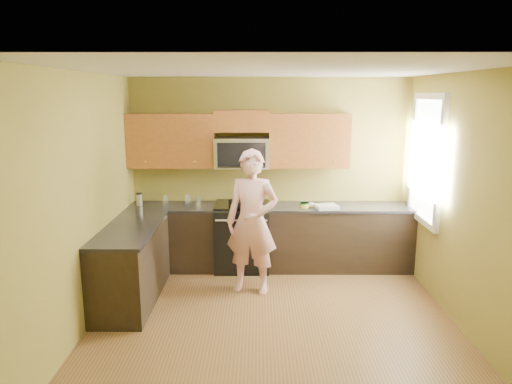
{
  "coord_description": "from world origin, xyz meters",
  "views": [
    {
      "loc": [
        -0.17,
        -4.72,
        2.47
      ],
      "look_at": [
        -0.2,
        1.3,
        1.2
      ],
      "focal_mm": 32.8,
      "sensor_mm": 36.0,
      "label": 1
    }
  ],
  "objects_px": {
    "stove": "(242,236)",
    "travel_mug": "(140,205)",
    "microwave": "(242,167)",
    "frying_pan": "(239,205)",
    "woman": "(252,222)",
    "butter_tub": "(305,208)"
  },
  "relations": [
    {
      "from": "microwave",
      "to": "frying_pan",
      "type": "height_order",
      "value": "microwave"
    },
    {
      "from": "microwave",
      "to": "butter_tub",
      "type": "bearing_deg",
      "value": -14.43
    },
    {
      "from": "woman",
      "to": "frying_pan",
      "type": "distance_m",
      "value": 0.76
    },
    {
      "from": "microwave",
      "to": "frying_pan",
      "type": "distance_m",
      "value": 0.53
    },
    {
      "from": "microwave",
      "to": "travel_mug",
      "type": "xyz_separation_m",
      "value": [
        -1.45,
        -0.1,
        -0.53
      ]
    },
    {
      "from": "woman",
      "to": "travel_mug",
      "type": "xyz_separation_m",
      "value": [
        -1.6,
        0.81,
        0.01
      ]
    },
    {
      "from": "stove",
      "to": "frying_pan",
      "type": "relative_size",
      "value": 1.94
    },
    {
      "from": "microwave",
      "to": "woman",
      "type": "bearing_deg",
      "value": -80.5
    },
    {
      "from": "stove",
      "to": "microwave",
      "type": "distance_m",
      "value": 0.98
    },
    {
      "from": "stove",
      "to": "travel_mug",
      "type": "distance_m",
      "value": 1.52
    },
    {
      "from": "frying_pan",
      "to": "travel_mug",
      "type": "xyz_separation_m",
      "value": [
        -1.41,
        0.08,
        -0.03
      ]
    },
    {
      "from": "travel_mug",
      "to": "butter_tub",
      "type": "bearing_deg",
      "value": -3.05
    },
    {
      "from": "stove",
      "to": "woman",
      "type": "xyz_separation_m",
      "value": [
        0.15,
        -0.79,
        0.43
      ]
    },
    {
      "from": "travel_mug",
      "to": "microwave",
      "type": "bearing_deg",
      "value": 3.98
    },
    {
      "from": "stove",
      "to": "butter_tub",
      "type": "height_order",
      "value": "butter_tub"
    },
    {
      "from": "butter_tub",
      "to": "travel_mug",
      "type": "relative_size",
      "value": 0.69
    },
    {
      "from": "woman",
      "to": "frying_pan",
      "type": "xyz_separation_m",
      "value": [
        -0.2,
        0.73,
        0.04
      ]
    },
    {
      "from": "stove",
      "to": "microwave",
      "type": "height_order",
      "value": "microwave"
    },
    {
      "from": "butter_tub",
      "to": "frying_pan",
      "type": "bearing_deg",
      "value": 177.22
    },
    {
      "from": "woman",
      "to": "butter_tub",
      "type": "bearing_deg",
      "value": 57.97
    },
    {
      "from": "frying_pan",
      "to": "stove",
      "type": "bearing_deg",
      "value": 57.62
    },
    {
      "from": "frying_pan",
      "to": "microwave",
      "type": "bearing_deg",
      "value": 82.57
    }
  ]
}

